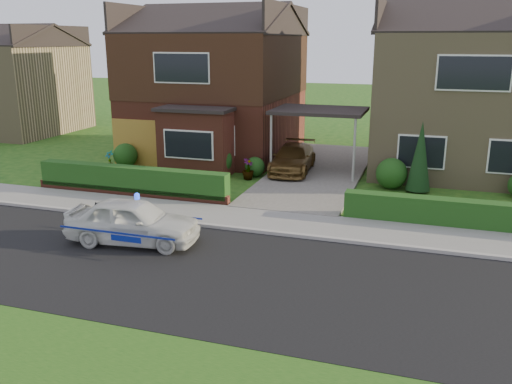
% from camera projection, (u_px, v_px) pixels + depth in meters
% --- Properties ---
extents(ground, '(120.00, 120.00, 0.00)m').
position_uv_depth(ground, '(227.00, 275.00, 13.31)').
color(ground, '#184813').
rests_on(ground, ground).
extents(road, '(60.00, 6.00, 0.02)m').
position_uv_depth(road, '(227.00, 275.00, 13.31)').
color(road, black).
rests_on(road, ground).
extents(kerb, '(60.00, 0.16, 0.12)m').
position_uv_depth(kerb, '(264.00, 232.00, 16.09)').
color(kerb, '#9E9993').
rests_on(kerb, ground).
extents(sidewalk, '(60.00, 2.00, 0.10)m').
position_uv_depth(sidewalk, '(273.00, 221.00, 17.05)').
color(sidewalk, slate).
rests_on(sidewalk, ground).
extents(driveway, '(3.80, 12.00, 0.12)m').
position_uv_depth(driveway, '(318.00, 172.00, 23.37)').
color(driveway, '#666059').
rests_on(driveway, ground).
extents(house_left, '(7.50, 9.53, 7.25)m').
position_uv_depth(house_left, '(217.00, 76.00, 26.71)').
color(house_left, brown).
rests_on(house_left, ground).
extents(house_right, '(7.50, 8.06, 7.25)m').
position_uv_depth(house_right, '(466.00, 85.00, 23.41)').
color(house_right, '#94805A').
rests_on(house_right, ground).
extents(carport_link, '(3.80, 3.00, 2.77)m').
position_uv_depth(carport_link, '(319.00, 112.00, 22.62)').
color(carport_link, black).
rests_on(carport_link, ground).
extents(garage_door, '(2.20, 0.10, 2.10)m').
position_uv_depth(garage_door, '(135.00, 143.00, 24.58)').
color(garage_door, olive).
rests_on(garage_door, ground).
extents(dwarf_wall, '(7.70, 0.25, 0.36)m').
position_uv_depth(dwarf_wall, '(130.00, 192.00, 19.82)').
color(dwarf_wall, brown).
rests_on(dwarf_wall, ground).
extents(hedge_left, '(7.50, 0.55, 0.90)m').
position_uv_depth(hedge_left, '(133.00, 196.00, 20.01)').
color(hedge_left, '#193511').
rests_on(hedge_left, ground).
extents(hedge_right, '(7.50, 0.55, 0.80)m').
position_uv_depth(hedge_right, '(467.00, 229.00, 16.50)').
color(hedge_right, '#193511').
rests_on(hedge_right, ground).
extents(shrub_left_far, '(1.08, 1.08, 1.08)m').
position_uv_depth(shrub_left_far, '(125.00, 155.00, 24.37)').
color(shrub_left_far, '#193511').
rests_on(shrub_left_far, ground).
extents(shrub_left_mid, '(1.32, 1.32, 1.32)m').
position_uv_depth(shrub_left_mid, '(217.00, 160.00, 22.83)').
color(shrub_left_mid, '#193511').
rests_on(shrub_left_mid, ground).
extents(shrub_left_near, '(0.84, 0.84, 0.84)m').
position_uv_depth(shrub_left_near, '(255.00, 167.00, 22.69)').
color(shrub_left_near, '#193511').
rests_on(shrub_left_near, ground).
extents(shrub_right_near, '(1.20, 1.20, 1.20)m').
position_uv_depth(shrub_right_near, '(392.00, 174.00, 20.81)').
color(shrub_right_near, '#193511').
rests_on(shrub_right_near, ground).
extents(conifer_a, '(0.90, 0.90, 2.60)m').
position_uv_depth(conifer_a, '(420.00, 158.00, 20.14)').
color(conifer_a, black).
rests_on(conifer_a, ground).
extents(neighbour_left, '(6.50, 7.00, 5.20)m').
position_uv_depth(neighbour_left, '(14.00, 90.00, 33.15)').
color(neighbour_left, '#94805A').
rests_on(neighbour_left, ground).
extents(police_car, '(3.46, 3.90, 1.45)m').
position_uv_depth(police_car, '(133.00, 222.00, 15.20)').
color(police_car, silver).
rests_on(police_car, ground).
extents(driveway_car, '(1.83, 3.98, 1.13)m').
position_uv_depth(driveway_car, '(293.00, 158.00, 23.07)').
color(driveway_car, brown).
rests_on(driveway_car, driveway).
extents(potted_plant_a, '(0.48, 0.38, 0.80)m').
position_uv_depth(potted_plant_a, '(110.00, 160.00, 24.10)').
color(potted_plant_a, gray).
rests_on(potted_plant_a, ground).
extents(potted_plant_b, '(0.60, 0.59, 0.85)m').
position_uv_depth(potted_plant_b, '(136.00, 178.00, 20.81)').
color(potted_plant_b, gray).
rests_on(potted_plant_b, ground).
extents(potted_plant_c, '(0.57, 0.57, 0.86)m').
position_uv_depth(potted_plant_c, '(248.00, 170.00, 22.17)').
color(potted_plant_c, gray).
rests_on(potted_plant_c, ground).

